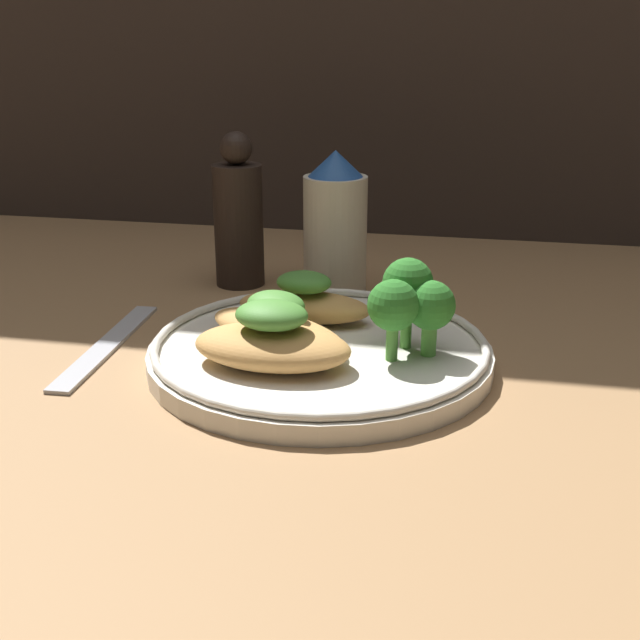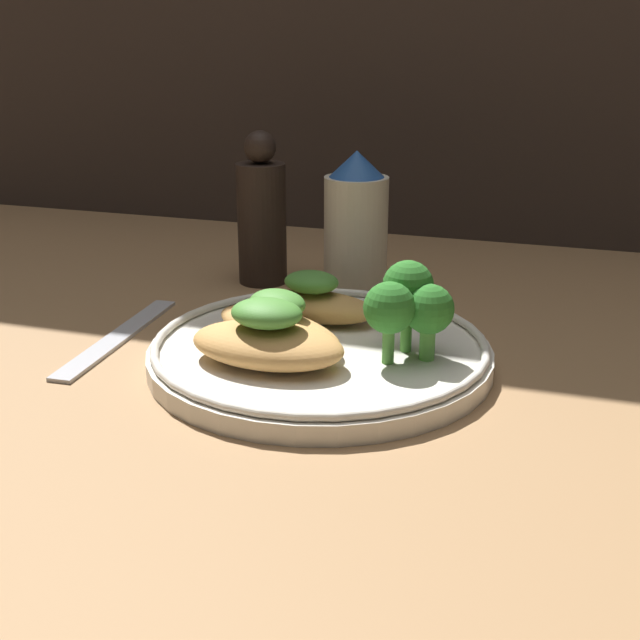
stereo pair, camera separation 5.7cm
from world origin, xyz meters
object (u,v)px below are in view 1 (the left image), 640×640
Objects in this scene: plate at (320,351)px; sauce_bottle at (335,225)px; pepper_grinder at (238,218)px; broccoli_bunch at (410,300)px.

plate is 18.32cm from sauce_bottle.
pepper_grinder is at bearing 122.90° from plate.
sauce_bottle is at bearing 115.73° from broccoli_bunch.
broccoli_bunch is 19.63cm from sauce_bottle.
sauce_bottle is at bearing 97.19° from plate.
plate is 7.72cm from broccoli_bunch.
broccoli_bunch is (6.32, -0.23, 4.43)cm from plate.
broccoli_bunch is at bearing -45.11° from pepper_grinder.
sauce_bottle is (-2.20, 17.44, 5.14)cm from plate.
pepper_grinder is at bearing 180.00° from sauce_bottle.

